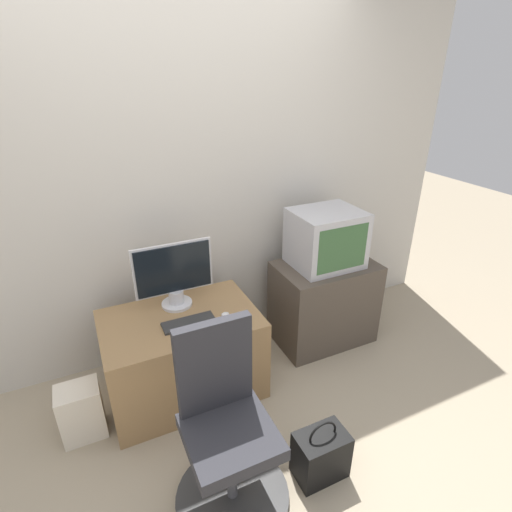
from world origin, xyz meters
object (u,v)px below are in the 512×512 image
at_px(main_monitor, 174,275).
at_px(office_chair, 227,438).
at_px(mouse, 225,314).
at_px(crt_tv, 326,238).
at_px(handbag, 321,454).
at_px(keyboard, 189,323).
at_px(cardboard_box_lower, 81,412).

height_order(main_monitor, office_chair, main_monitor).
distance_m(mouse, crt_tv, 0.93).
xyz_separation_m(office_chair, handbag, (0.47, -0.12, -0.24)).
bearing_deg(main_monitor, keyboard, -87.65).
distance_m(office_chair, cardboard_box_lower, 0.96).
bearing_deg(mouse, main_monitor, 132.80).
xyz_separation_m(mouse, cardboard_box_lower, (-0.90, 0.00, -0.41)).
height_order(office_chair, cardboard_box_lower, office_chair).
distance_m(main_monitor, cardboard_box_lower, 0.94).
height_order(main_monitor, keyboard, main_monitor).
bearing_deg(office_chair, mouse, 68.80).
distance_m(cardboard_box_lower, handbag, 1.37).
bearing_deg(crt_tv, handbag, -123.00).
bearing_deg(keyboard, cardboard_box_lower, -178.66).
bearing_deg(main_monitor, cardboard_box_lower, -159.33).
xyz_separation_m(main_monitor, crt_tv, (1.10, -0.04, 0.07)).
height_order(keyboard, office_chair, office_chair).
relative_size(office_chair, cardboard_box_lower, 2.84).
xyz_separation_m(keyboard, handbag, (0.43, -0.82, -0.44)).
bearing_deg(mouse, crt_tv, 14.09).
height_order(crt_tv, office_chair, crt_tv).
xyz_separation_m(crt_tv, office_chair, (-1.13, -0.90, -0.47)).
relative_size(mouse, crt_tv, 0.11).
distance_m(crt_tv, handbag, 1.40).
xyz_separation_m(office_chair, cardboard_box_lower, (-0.63, 0.69, -0.21)).
xyz_separation_m(mouse, office_chair, (-0.27, -0.68, -0.20)).
distance_m(keyboard, crt_tv, 1.14).
bearing_deg(mouse, keyboard, 175.04).
relative_size(main_monitor, office_chair, 0.52).
relative_size(keyboard, mouse, 6.20).
xyz_separation_m(main_monitor, keyboard, (0.01, -0.23, -0.21)).
height_order(main_monitor, crt_tv, crt_tv).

